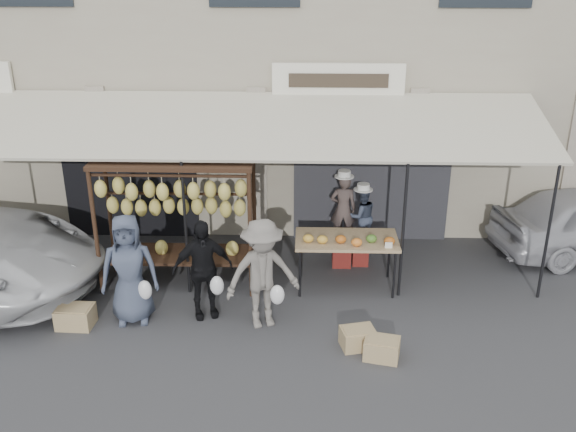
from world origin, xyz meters
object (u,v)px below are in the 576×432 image
vendor_left (343,209)px  customer_left (129,269)px  crate_near_b (382,349)px  vendor_right (362,216)px  produce_table (347,241)px  customer_mid (202,269)px  banana_rack (175,200)px  crate_far (76,317)px  crate_near_a (358,338)px  customer_right (262,274)px

vendor_left → customer_left: (-3.31, -1.98, -0.23)m
vendor_left → crate_near_b: bearing=99.5°
vendor_right → vendor_left: bearing=-8.0°
produce_table → customer_mid: bearing=-157.3°
customer_left → customer_mid: (1.08, 0.18, -0.07)m
banana_rack → crate_far: banana_rack is taller
produce_table → crate_far: (-4.18, -1.33, -0.71)m
customer_left → crate_near_b: size_ratio=3.62×
vendor_left → vendor_right: bearing=-170.1°
vendor_right → customer_left: 4.18m
crate_near_a → crate_far: size_ratio=0.90×
customer_mid → crate_far: size_ratio=3.02×
vendor_right → crate_far: vendor_right is taller
customer_mid → customer_right: bearing=-34.5°
produce_table → crate_far: produce_table is taller
customer_right → crate_near_a: bearing=-40.6°
customer_left → customer_right: size_ratio=1.01×
customer_mid → crate_near_a: size_ratio=3.36×
vendor_left → customer_left: customer_left is taller
customer_left → produce_table: bearing=9.2°
vendor_right → crate_near_b: 3.04m
banana_rack → crate_near_b: size_ratio=5.38×
crate_far → crate_near_b: bearing=-8.6°
vendor_right → customer_mid: (-2.58, -1.86, -0.14)m
crate_far → vendor_right: bearing=26.5°
crate_near_a → crate_near_b: bearing=-39.5°
crate_near_b → banana_rack: bearing=147.7°
banana_rack → customer_mid: size_ratio=1.62×
banana_rack → vendor_right: size_ratio=2.41×
banana_rack → vendor_right: (3.13, 0.89, -0.63)m
produce_table → customer_right: (-1.32, -1.21, -0.00)m
customer_mid → customer_right: 0.98m
customer_right → banana_rack: bearing=121.7°
vendor_left → customer_left: bearing=31.8°
customer_mid → crate_near_a: bearing=-38.1°
vendor_left → banana_rack: bearing=17.7°
banana_rack → customer_right: (1.50, -1.22, -0.70)m
produce_table → customer_right: size_ratio=0.98×
crate_near_a → crate_far: (-4.27, 0.43, 0.02)m
crate_near_b → crate_far: size_ratio=0.91×
produce_table → banana_rack: bearing=179.7°
crate_near_a → vendor_right: bearing=85.2°
crate_near_a → customer_mid: bearing=160.9°
vendor_left → crate_near_a: 2.79m
banana_rack → vendor_left: (2.79, 0.84, -0.47)m
vendor_left → crate_far: 4.78m
customer_mid → produce_table: bearing=3.7°
banana_rack → customer_mid: 1.35m
crate_near_b → produce_table: bearing=101.3°
vendor_right → crate_near_b: vendor_right is taller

